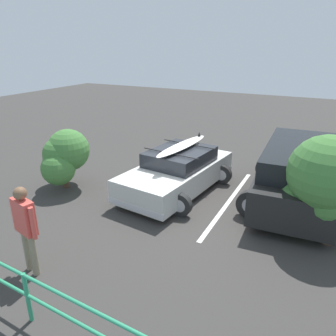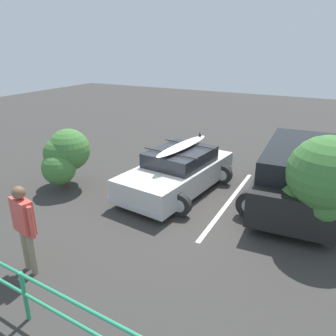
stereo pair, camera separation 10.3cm
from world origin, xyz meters
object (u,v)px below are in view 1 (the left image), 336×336
at_px(person_bystander, 25,223).
at_px(bush_near_left, 64,156).
at_px(suv_car, 298,173).
at_px(bush_near_right, 324,191).
at_px(sedan_car, 178,172).

distance_m(person_bystander, bush_near_left, 4.08).
relative_size(suv_car, bush_near_right, 2.00).
bearing_deg(person_bystander, bush_near_right, -140.95).
height_order(suv_car, bush_near_left, bush_near_left).
bearing_deg(sedan_car, bush_near_left, 23.68).
bearing_deg(sedan_car, person_bystander, 79.30).
distance_m(suv_car, person_bystander, 7.02).
xyz_separation_m(suv_car, bush_near_right, (-0.70, 1.61, 0.27)).
distance_m(sedan_car, bush_near_left, 3.49).
bearing_deg(bush_near_right, suv_car, -66.63).
xyz_separation_m(sedan_car, bush_near_right, (-4.01, 0.79, 0.53)).
xyz_separation_m(person_bystander, bush_near_left, (2.27, -3.39, -0.05)).
xyz_separation_m(bush_near_left, bush_near_right, (-7.19, -0.60, 0.09)).
xyz_separation_m(sedan_car, bush_near_left, (3.17, 1.39, 0.43)).
relative_size(sedan_car, bush_near_left, 2.29).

